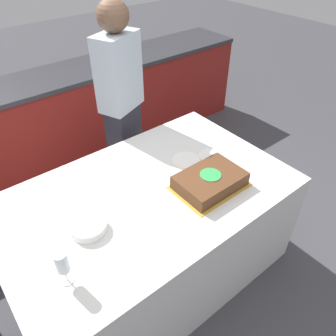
{
  "coord_description": "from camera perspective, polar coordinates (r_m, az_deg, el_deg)",
  "views": [
    {
      "loc": [
        -0.81,
        -1.21,
        2.11
      ],
      "look_at": [
        0.16,
        0.0,
        0.86
      ],
      "focal_mm": 35.0,
      "sensor_mm": 36.0,
      "label": 1
    }
  ],
  "objects": [
    {
      "name": "wine_glass",
      "position": [
        1.54,
        -17.98,
        -15.47
      ],
      "size": [
        0.06,
        0.06,
        0.2
      ],
      "color": "white",
      "rests_on": "dining_table"
    },
    {
      "name": "dining_table",
      "position": [
        2.25,
        -3.31,
        -11.26
      ],
      "size": [
        1.77,
        1.11,
        0.76
      ],
      "color": "silver",
      "rests_on": "ground_plane"
    },
    {
      "name": "ground_plane",
      "position": [
        2.56,
        -2.99,
        -16.78
      ],
      "size": [
        14.0,
        14.0,
        0.0
      ],
      "primitive_type": "plane",
      "color": "#424247"
    },
    {
      "name": "side_plate_near_cake",
      "position": [
        2.22,
        3.16,
        1.44
      ],
      "size": [
        0.18,
        0.18,
        0.0
      ],
      "color": "white",
      "rests_on": "dining_table"
    },
    {
      "name": "side_plate_right_edge",
      "position": [
        2.27,
        7.68,
        2.13
      ],
      "size": [
        0.18,
        0.18,
        0.0
      ],
      "color": "white",
      "rests_on": "dining_table"
    },
    {
      "name": "plate_stack",
      "position": [
        1.8,
        -13.7,
        -9.89
      ],
      "size": [
        0.2,
        0.2,
        0.05
      ],
      "color": "white",
      "rests_on": "dining_table"
    },
    {
      "name": "cake",
      "position": [
        1.99,
        7.31,
        -2.22
      ],
      "size": [
        0.44,
        0.32,
        0.09
      ],
      "color": "gold",
      "rests_on": "dining_table"
    },
    {
      "name": "back_counter",
      "position": [
        3.38,
        -19.98,
        7.06
      ],
      "size": [
        4.4,
        0.58,
        0.92
      ],
      "color": "maroon",
      "rests_on": "ground_plane"
    },
    {
      "name": "person_cutting_cake",
      "position": [
        2.59,
        -8.01,
        10.09
      ],
      "size": [
        0.38,
        0.31,
        1.67
      ],
      "rotation": [
        0.0,
        0.0,
        -2.74
      ],
      "color": "#282833",
      "rests_on": "ground_plane"
    }
  ]
}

